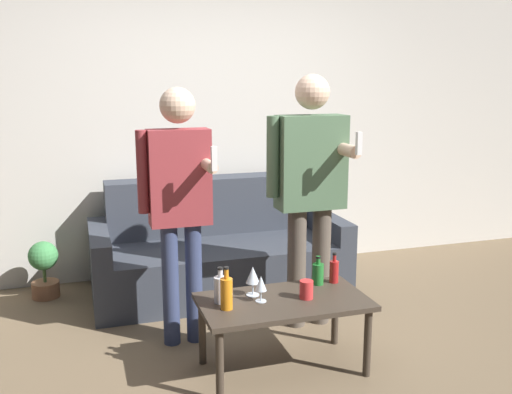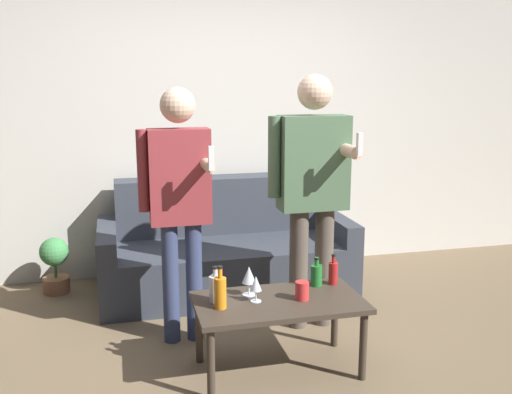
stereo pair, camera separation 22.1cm
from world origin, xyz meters
name	(u,v)px [view 1 (the left image)]	position (x,y,z in m)	size (l,w,h in m)	color
ground_plane	(288,370)	(0.00, 0.00, 0.00)	(16.00, 16.00, 0.00)	#756047
wall_back	(210,117)	(0.00, 1.95, 1.35)	(8.00, 0.06, 2.70)	silver
couch	(217,252)	(-0.07, 1.44, 0.30)	(1.97, 0.91, 0.87)	#383D47
coffee_table	(283,308)	(-0.03, 0.02, 0.38)	(0.97, 0.53, 0.44)	#3D3328
bottle_orange	(221,289)	(-0.38, 0.09, 0.52)	(0.07, 0.07, 0.21)	silver
bottle_green	(334,271)	(0.37, 0.19, 0.51)	(0.06, 0.06, 0.19)	#B21E1E
bottle_dark	(318,273)	(0.26, 0.19, 0.51)	(0.07, 0.07, 0.18)	#23752D
bottle_yellow	(227,292)	(-0.37, -0.01, 0.53)	(0.07, 0.07, 0.24)	orange
wine_glass_near	(261,284)	(-0.16, 0.03, 0.54)	(0.07, 0.07, 0.15)	silver
wine_glass_far	(253,276)	(-0.17, 0.14, 0.56)	(0.08, 0.08, 0.17)	silver
cup_on_table	(306,289)	(0.10, 0.00, 0.49)	(0.08, 0.08, 0.11)	red
person_standing_left	(179,195)	(-0.52, 0.56, 0.98)	(0.45, 0.41, 1.63)	navy
person_standing_right	(310,183)	(0.36, 0.58, 1.00)	(0.54, 0.44, 1.71)	brown
potted_plant	(44,267)	(-1.40, 1.64, 0.25)	(0.22, 0.22, 0.45)	#936042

